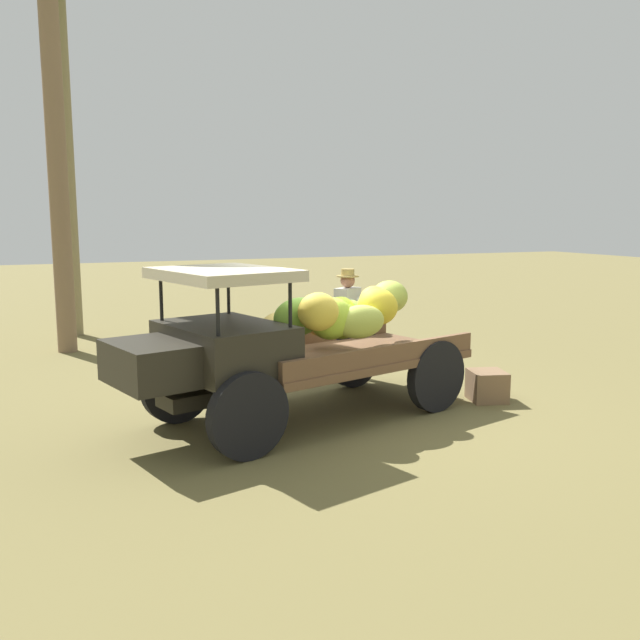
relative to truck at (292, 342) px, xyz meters
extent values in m
plane|color=olive|center=(-0.69, -0.24, -0.99)|extent=(60.00, 60.00, 0.00)
cube|color=black|center=(-0.32, -0.11, -0.48)|extent=(3.97, 1.49, 0.16)
cylinder|color=black|center=(0.86, 1.04, -0.53)|extent=(0.92, 0.38, 0.92)
cylinder|color=black|center=(1.29, -0.50, -0.53)|extent=(0.92, 0.38, 0.92)
cylinder|color=black|center=(-1.83, 0.30, -0.53)|extent=(0.92, 0.38, 0.92)
cylinder|color=black|center=(-1.41, -1.25, -0.53)|extent=(0.92, 0.38, 0.92)
cube|color=brown|center=(-0.75, -0.23, -0.30)|extent=(3.35, 2.46, 0.10)
cube|color=brown|center=(-0.97, 0.54, -0.14)|extent=(2.91, 0.88, 0.22)
cube|color=brown|center=(-0.54, -1.01, -0.14)|extent=(2.91, 0.88, 0.22)
cube|color=black|center=(0.88, 0.22, 0.03)|extent=(1.47, 1.76, 0.55)
cube|color=black|center=(1.75, 0.46, -0.03)|extent=(0.96, 1.21, 0.44)
cylinder|color=black|center=(1.14, 0.96, 0.58)|extent=(0.04, 0.04, 0.55)
cylinder|color=black|center=(1.48, -0.29, 0.58)|extent=(0.04, 0.04, 0.55)
cylinder|color=black|center=(0.29, 0.72, 0.58)|extent=(0.04, 0.04, 0.55)
cylinder|color=black|center=(0.63, -0.52, 0.58)|extent=(0.04, 0.04, 0.55)
cube|color=beige|center=(0.88, 0.22, 0.85)|extent=(1.58, 1.79, 0.12)
ellipsoid|color=#A8BA3C|center=(-1.36, -0.60, 0.24)|extent=(0.84, 0.83, 0.60)
ellipsoid|color=#B6D234|center=(-0.64, -0.08, 0.26)|extent=(0.80, 0.82, 0.57)
ellipsoid|color=gold|center=(0.05, -0.43, 0.09)|extent=(0.87, 0.89, 0.56)
ellipsoid|color=#AEBC4A|center=(-0.69, 0.42, 0.26)|extent=(0.71, 0.50, 0.45)
ellipsoid|color=gold|center=(-1.42, -0.68, 0.36)|extent=(0.63, 0.61, 0.44)
ellipsoid|color=#A7BB48|center=(-1.77, -0.87, 0.36)|extent=(0.54, 0.56, 0.56)
ellipsoid|color=#AACE35|center=(-0.36, 0.35, 0.30)|extent=(0.72, 0.74, 0.61)
ellipsoid|color=gold|center=(-0.12, 0.53, 0.42)|extent=(0.51, 0.48, 0.46)
ellipsoid|color=gold|center=(-0.63, -0.61, 0.12)|extent=(0.54, 0.56, 0.49)
ellipsoid|color=gold|center=(-1.05, 0.18, 0.39)|extent=(0.60, 0.56, 0.47)
ellipsoid|color=#94B42E|center=(-0.63, 0.05, 0.22)|extent=(0.52, 0.53, 0.54)
ellipsoid|color=#83BF40|center=(-0.02, 0.18, 0.32)|extent=(0.72, 0.50, 0.49)
ellipsoid|color=#8CBD3A|center=(-0.90, -0.30, 0.22)|extent=(0.60, 0.59, 0.43)
cylinder|color=#83664E|center=(-1.65, -1.82, -0.57)|extent=(0.15, 0.15, 0.84)
cylinder|color=#83664E|center=(-1.43, -1.69, -0.57)|extent=(0.15, 0.15, 0.84)
cube|color=#B4B6A9|center=(-1.54, -1.76, 0.13)|extent=(0.47, 0.42, 0.56)
cylinder|color=#B4B6A9|center=(-1.68, -1.72, 0.22)|extent=(0.41, 0.23, 0.10)
cylinder|color=#B4B6A9|center=(-1.51, -1.62, 0.22)|extent=(0.14, 0.41, 0.10)
sphere|color=#A36B57|center=(-1.54, -1.76, 0.52)|extent=(0.22, 0.22, 0.22)
cylinder|color=olive|center=(-1.54, -1.76, 0.59)|extent=(0.34, 0.34, 0.02)
cylinder|color=olive|center=(-1.54, -1.76, 0.65)|extent=(0.20, 0.20, 0.10)
cube|color=brown|center=(-2.74, 0.13, -0.78)|extent=(0.57, 0.59, 0.41)
cylinder|color=#7E6449|center=(2.35, -5.60, 2.92)|extent=(0.34, 0.34, 7.81)
cylinder|color=#847852|center=(2.10, -7.40, 2.75)|extent=(0.29, 0.29, 7.47)
camera|label=1|loc=(2.74, 7.46, 1.49)|focal=37.98mm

